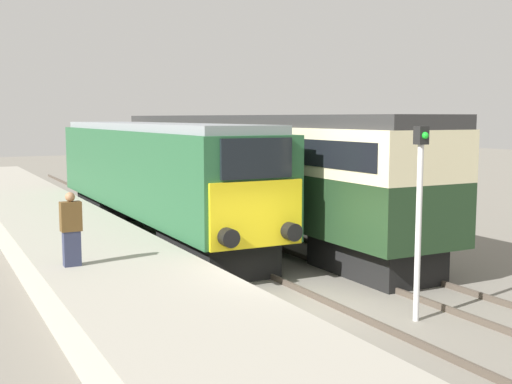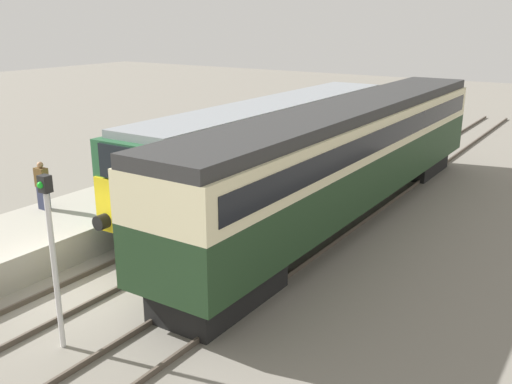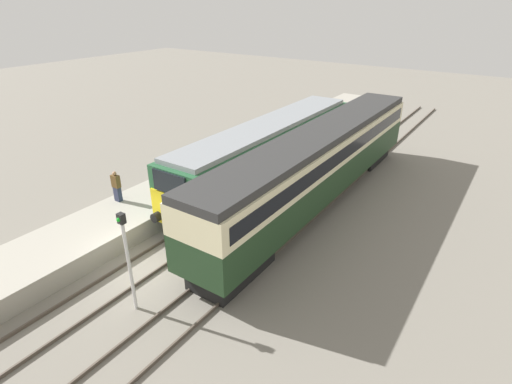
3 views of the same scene
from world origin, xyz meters
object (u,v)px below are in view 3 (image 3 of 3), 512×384
locomotive (269,151)px  signal_post (127,255)px  passenger_carriage (320,160)px  person_on_platform (117,186)px

locomotive → signal_post: 11.80m
signal_post → locomotive: bearing=98.3°
passenger_carriage → signal_post: bearing=-98.5°
person_on_platform → signal_post: signal_post is taller
person_on_platform → signal_post: 7.35m
locomotive → passenger_carriage: 3.44m
locomotive → passenger_carriage: size_ratio=0.82×
person_on_platform → signal_post: size_ratio=0.41×
locomotive → passenger_carriage: passenger_carriage is taller
passenger_carriage → locomotive: bearing=173.9°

